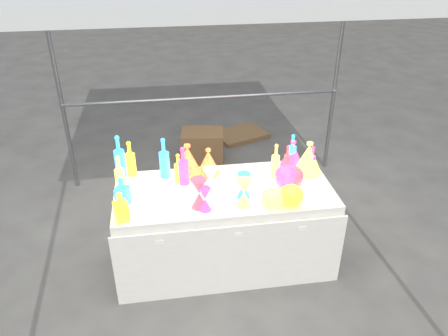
{
  "coord_description": "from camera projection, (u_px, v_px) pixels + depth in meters",
  "views": [
    {
      "loc": [
        -0.46,
        -3.02,
        2.7
      ],
      "look_at": [
        0.0,
        0.0,
        0.95
      ],
      "focal_mm": 35.0,
      "sensor_mm": 36.0,
      "label": 1
    }
  ],
  "objects": [
    {
      "name": "bottle_0",
      "position": [
        130.0,
        158.0,
        3.74
      ],
      "size": [
        0.1,
        0.1,
        0.33
      ],
      "primitive_type": null,
      "rotation": [
        0.0,
        0.0,
        -0.15
      ],
      "color": "#D24613",
      "rests_on": "display_table"
    },
    {
      "name": "cardboard_box_flat",
      "position": [
        241.0,
        135.0,
        6.2
      ],
      "size": [
        0.82,
        0.7,
        0.06
      ],
      "primitive_type": "cube",
      "rotation": [
        0.0,
        0.0,
        0.36
      ],
      "color": "olive",
      "rests_on": "ground"
    },
    {
      "name": "bottle_9",
      "position": [
        287.0,
        159.0,
        3.8
      ],
      "size": [
        0.07,
        0.07,
        0.26
      ],
      "primitive_type": null,
      "rotation": [
        0.0,
        0.0,
        -0.24
      ],
      "color": "#DF5517",
      "rests_on": "display_table"
    },
    {
      "name": "bottle_8",
      "position": [
        292.0,
        151.0,
        3.86
      ],
      "size": [
        0.08,
        0.08,
        0.32
      ],
      "primitive_type": null,
      "rotation": [
        0.0,
        0.0,
        -0.14
      ],
      "color": "green",
      "rests_on": "display_table"
    },
    {
      "name": "display_table",
      "position": [
        224.0,
        226.0,
        3.8
      ],
      "size": [
        1.84,
        0.83,
        0.75
      ],
      "color": "white",
      "rests_on": "ground"
    },
    {
      "name": "globe_3",
      "position": [
        286.0,
        176.0,
        3.65
      ],
      "size": [
        0.21,
        0.21,
        0.16
      ],
      "primitive_type": null,
      "rotation": [
        0.0,
        0.0,
        -0.1
      ],
      "color": "#1F51B5",
      "rests_on": "display_table"
    },
    {
      "name": "globe_2",
      "position": [
        293.0,
        176.0,
        3.66
      ],
      "size": [
        0.22,
        0.22,
        0.14
      ],
      "primitive_type": null,
      "rotation": [
        0.0,
        0.0,
        0.28
      ],
      "color": "#DF5517",
      "rests_on": "display_table"
    },
    {
      "name": "hourglass_5",
      "position": [
        244.0,
        185.0,
        3.47
      ],
      "size": [
        0.13,
        0.13,
        0.21
      ],
      "primitive_type": null,
      "rotation": [
        0.0,
        0.0,
        -0.28
      ],
      "color": "green",
      "rests_on": "display_table"
    },
    {
      "name": "bottle_10",
      "position": [
        312.0,
        160.0,
        3.78
      ],
      "size": [
        0.06,
        0.06,
        0.26
      ],
      "primitive_type": null,
      "rotation": [
        0.0,
        0.0,
        0.08
      ],
      "color": "#1F51B5",
      "rests_on": "display_table"
    },
    {
      "name": "globe_0",
      "position": [
        291.0,
        197.0,
        3.38
      ],
      "size": [
        0.23,
        0.23,
        0.15
      ],
      "primitive_type": null,
      "rotation": [
        0.0,
        0.0,
        0.25
      ],
      "color": "#D24613",
      "rests_on": "display_table"
    },
    {
      "name": "hourglass_3",
      "position": [
        211.0,
        181.0,
        3.51
      ],
      "size": [
        0.15,
        0.15,
        0.23
      ],
      "primitive_type": null,
      "rotation": [
        0.0,
        0.0,
        -0.42
      ],
      "color": "#DB2BA3",
      "rests_on": "display_table"
    },
    {
      "name": "ground",
      "position": [
        224.0,
        258.0,
        3.99
      ],
      "size": [
        80.0,
        80.0,
        0.0
      ],
      "primitive_type": "plane",
      "color": "slate",
      "rests_on": "ground"
    },
    {
      "name": "lampshade_0",
      "position": [
        188.0,
        160.0,
        3.75
      ],
      "size": [
        0.32,
        0.32,
        0.29
      ],
      "primitive_type": null,
      "rotation": [
        0.0,
        0.0,
        -0.36
      ],
      "color": "yellow",
      "rests_on": "display_table"
    },
    {
      "name": "globe_1",
      "position": [
        272.0,
        199.0,
        3.37
      ],
      "size": [
        0.18,
        0.18,
        0.14
      ],
      "primitive_type": null,
      "rotation": [
        0.0,
        0.0,
        -0.05
      ],
      "color": "#12716B",
      "rests_on": "display_table"
    },
    {
      "name": "hourglass_0",
      "position": [
        199.0,
        193.0,
        3.33
      ],
      "size": [
        0.16,
        0.16,
        0.25
      ],
      "primitive_type": null,
      "rotation": [
        0.0,
        0.0,
        -0.33
      ],
      "color": "#DF5517",
      "rests_on": "display_table"
    },
    {
      "name": "lampshade_1",
      "position": [
        208.0,
        161.0,
        3.79
      ],
      "size": [
        0.22,
        0.22,
        0.24
      ],
      "primitive_type": null,
      "rotation": [
        0.0,
        0.0,
        0.11
      ],
      "color": "yellow",
      "rests_on": "display_table"
    },
    {
      "name": "bottle_6",
      "position": [
        178.0,
        168.0,
        3.65
      ],
      "size": [
        0.08,
        0.08,
        0.27
      ],
      "primitive_type": null,
      "rotation": [
        0.0,
        0.0,
        -0.12
      ],
      "color": "#D24613",
      "rests_on": "display_table"
    },
    {
      "name": "bottle_1",
      "position": [
        119.0,
        156.0,
        3.71
      ],
      "size": [
        0.12,
        0.12,
        0.39
      ],
      "primitive_type": null,
      "rotation": [
        0.0,
        0.0,
        -0.4
      ],
      "color": "green",
      "rests_on": "display_table"
    },
    {
      "name": "lampshade_2",
      "position": [
        292.0,
        154.0,
        3.88
      ],
      "size": [
        0.25,
        0.25,
        0.26
      ],
      "primitive_type": null,
      "rotation": [
        0.0,
        0.0,
        0.16
      ],
      "color": "#1F51B5",
      "rests_on": "display_table"
    },
    {
      "name": "decanter_0",
      "position": [
        121.0,
        206.0,
        3.19
      ],
      "size": [
        0.12,
        0.12,
        0.24
      ],
      "primitive_type": null,
      "rotation": [
        0.0,
        0.0,
        0.37
      ],
      "color": "#D24613",
      "rests_on": "display_table"
    },
    {
      "name": "bottle_7",
      "position": [
        164.0,
        158.0,
        3.7
      ],
      "size": [
        0.11,
        0.11,
        0.37
      ],
      "primitive_type": null,
      "rotation": [
        0.0,
        0.0,
        0.27
      ],
      "color": "green",
      "rests_on": "display_table"
    },
    {
      "name": "lampshade_3",
      "position": [
        308.0,
        158.0,
        3.79
      ],
      "size": [
        0.32,
        0.32,
        0.29
      ],
      "primitive_type": null,
      "rotation": [
        0.0,
        0.0,
        0.33
      ],
      "color": "#12716B",
      "rests_on": "display_table"
    },
    {
      "name": "cardboard_box_closed",
      "position": [
        203.0,
        145.0,
        5.55
      ],
      "size": [
        0.57,
        0.45,
        0.38
      ],
      "primitive_type": "cube",
      "rotation": [
        0.0,
        0.0,
        -0.15
      ],
      "color": "olive",
      "rests_on": "ground"
    },
    {
      "name": "decanter_2",
      "position": [
        122.0,
        191.0,
        3.36
      ],
      "size": [
        0.12,
        0.12,
        0.24
      ],
      "primitive_type": null,
      "rotation": [
        0.0,
        0.0,
        -0.34
      ],
      "color": "green",
      "rests_on": "display_table"
    },
    {
      "name": "hourglass_1",
      "position": [
        205.0,
        199.0,
        3.31
      ],
      "size": [
        0.12,
        0.12,
        0.19
      ],
      "primitive_type": null,
      "rotation": [
        0.0,
        0.0,
        -0.35
      ],
      "color": "#1F51B5",
      "rests_on": "display_table"
    },
    {
      "name": "bottle_11",
      "position": [
        276.0,
        160.0,
        3.72
      ],
      "size": [
        0.08,
        0.08,
        0.31
      ],
      "primitive_type": null,
      "rotation": [
        0.0,
        0.0,
        0.1
      ],
      "color": "#12716B",
      "rests_on": "display_table"
    },
    {
      "name": "bottle_3",
      "position": [
        183.0,
        165.0,
        3.62
      ],
      "size": [
        0.1,
        0.1,
        0.34
      ],
      "primitive_type": null,
      "rotation": [
        0.0,
        0.0,
        -0.11
      ],
      "color": "#1F51B5",
      "rests_on": "display_table"
    },
    {
      "name": "bottle_4",
      "position": [
        120.0,
        175.0,
        3.48
      ],
      "size": [
        0.1,
        0.1,
        0.34
      ],
      "primitive_type": null,
      "rotation": [
        0.0,
        0.0,
        -0.27
      ],
      "color": "#12716B",
      "rests_on": "display_table"
    },
    {
      "name": "hourglass_2",
      "position": [
        244.0,
        193.0,
        3.36
      ],
      "size": [
        0.12,
        0.12,
        0.23
      ],
      "primitive_type": null,
      "rotation": [
        0.0,
        0.0,
        -0.02
      ],
      "color": "#12716B",
      "rests_on": "display_table"
    }
  ]
}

